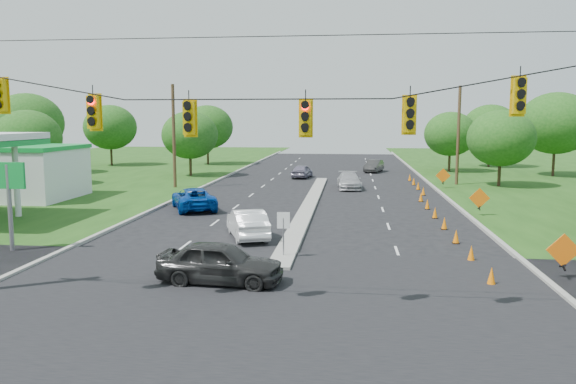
# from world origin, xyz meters

# --- Properties ---
(ground) EXTENTS (160.00, 160.00, 0.00)m
(ground) POSITION_xyz_m (0.00, 0.00, 0.00)
(ground) COLOR black
(ground) RESTS_ON ground
(cross_street) EXTENTS (160.00, 14.00, 0.02)m
(cross_street) POSITION_xyz_m (0.00, 0.00, 0.00)
(cross_street) COLOR black
(cross_street) RESTS_ON ground
(curb_left) EXTENTS (0.25, 110.00, 0.16)m
(curb_left) POSITION_xyz_m (-10.10, 30.00, 0.00)
(curb_left) COLOR gray
(curb_left) RESTS_ON ground
(curb_right) EXTENTS (0.25, 110.00, 0.16)m
(curb_right) POSITION_xyz_m (10.10, 30.00, 0.00)
(curb_right) COLOR gray
(curb_right) RESTS_ON ground
(median) EXTENTS (1.00, 34.00, 0.18)m
(median) POSITION_xyz_m (0.00, 21.00, 0.00)
(median) COLOR gray
(median) RESTS_ON ground
(median_sign) EXTENTS (0.55, 0.06, 2.05)m
(median_sign) POSITION_xyz_m (0.00, 6.00, 1.46)
(median_sign) COLOR gray
(median_sign) RESTS_ON ground
(signal_span) EXTENTS (25.60, 0.32, 9.00)m
(signal_span) POSITION_xyz_m (-0.05, -1.00, 4.97)
(signal_span) COLOR #422D1C
(signal_span) RESTS_ON ground
(utility_pole_far_left) EXTENTS (0.28, 0.28, 9.00)m
(utility_pole_far_left) POSITION_xyz_m (-12.50, 30.00, 4.50)
(utility_pole_far_left) COLOR #422D1C
(utility_pole_far_left) RESTS_ON ground
(utility_pole_far_right) EXTENTS (0.28, 0.28, 9.00)m
(utility_pole_far_right) POSITION_xyz_m (12.50, 35.00, 4.50)
(utility_pole_far_right) COLOR #422D1C
(utility_pole_far_right) RESTS_ON ground
(cone_0) EXTENTS (0.32, 0.32, 0.70)m
(cone_0) POSITION_xyz_m (7.99, 3.00, 0.35)
(cone_0) COLOR orange
(cone_0) RESTS_ON ground
(cone_1) EXTENTS (0.32, 0.32, 0.70)m
(cone_1) POSITION_xyz_m (7.99, 6.50, 0.35)
(cone_1) COLOR orange
(cone_1) RESTS_ON ground
(cone_2) EXTENTS (0.32, 0.32, 0.70)m
(cone_2) POSITION_xyz_m (7.99, 10.00, 0.35)
(cone_2) COLOR orange
(cone_2) RESTS_ON ground
(cone_3) EXTENTS (0.32, 0.32, 0.70)m
(cone_3) POSITION_xyz_m (7.99, 13.50, 0.35)
(cone_3) COLOR orange
(cone_3) RESTS_ON ground
(cone_4) EXTENTS (0.32, 0.32, 0.70)m
(cone_4) POSITION_xyz_m (7.99, 17.00, 0.35)
(cone_4) COLOR orange
(cone_4) RESTS_ON ground
(cone_5) EXTENTS (0.32, 0.32, 0.70)m
(cone_5) POSITION_xyz_m (7.99, 20.50, 0.35)
(cone_5) COLOR orange
(cone_5) RESTS_ON ground
(cone_6) EXTENTS (0.32, 0.32, 0.70)m
(cone_6) POSITION_xyz_m (7.99, 24.00, 0.35)
(cone_6) COLOR orange
(cone_6) RESTS_ON ground
(cone_7) EXTENTS (0.32, 0.32, 0.70)m
(cone_7) POSITION_xyz_m (8.59, 27.50, 0.35)
(cone_7) COLOR orange
(cone_7) RESTS_ON ground
(cone_8) EXTENTS (0.32, 0.32, 0.70)m
(cone_8) POSITION_xyz_m (8.59, 31.00, 0.35)
(cone_8) COLOR orange
(cone_8) RESTS_ON ground
(cone_9) EXTENTS (0.32, 0.32, 0.70)m
(cone_9) POSITION_xyz_m (8.59, 34.50, 0.35)
(cone_9) COLOR orange
(cone_9) RESTS_ON ground
(cone_10) EXTENTS (0.32, 0.32, 0.70)m
(cone_10) POSITION_xyz_m (8.59, 38.00, 0.35)
(cone_10) COLOR orange
(cone_10) RESTS_ON ground
(work_sign_0) EXTENTS (1.27, 0.58, 1.37)m
(work_sign_0) POSITION_xyz_m (10.80, 4.00, 1.09)
(work_sign_0) COLOR black
(work_sign_0) RESTS_ON ground
(work_sign_1) EXTENTS (1.27, 0.58, 1.37)m
(work_sign_1) POSITION_xyz_m (10.80, 18.00, 1.09)
(work_sign_1) COLOR black
(work_sign_1) RESTS_ON ground
(work_sign_2) EXTENTS (1.27, 0.58, 1.37)m
(work_sign_2) POSITION_xyz_m (10.80, 32.00, 1.09)
(work_sign_2) COLOR black
(work_sign_2) RESTS_ON ground
(tree_2) EXTENTS (5.88, 5.88, 6.86)m
(tree_2) POSITION_xyz_m (-26.00, 30.00, 4.34)
(tree_2) COLOR black
(tree_2) RESTS_ON ground
(tree_3) EXTENTS (7.56, 7.56, 8.82)m
(tree_3) POSITION_xyz_m (-32.00, 40.00, 5.58)
(tree_3) COLOR black
(tree_3) RESTS_ON ground
(tree_4) EXTENTS (6.72, 6.72, 7.84)m
(tree_4) POSITION_xyz_m (-28.00, 52.00, 4.96)
(tree_4) COLOR black
(tree_4) RESTS_ON ground
(tree_5) EXTENTS (5.88, 5.88, 6.86)m
(tree_5) POSITION_xyz_m (-14.00, 40.00, 4.34)
(tree_5) COLOR black
(tree_5) RESTS_ON ground
(tree_6) EXTENTS (6.72, 6.72, 7.84)m
(tree_6) POSITION_xyz_m (-16.00, 55.00, 4.96)
(tree_6) COLOR black
(tree_6) RESTS_ON ground
(tree_9) EXTENTS (5.88, 5.88, 6.86)m
(tree_9) POSITION_xyz_m (16.00, 34.00, 4.34)
(tree_9) COLOR black
(tree_9) RESTS_ON ground
(tree_10) EXTENTS (7.56, 7.56, 8.82)m
(tree_10) POSITION_xyz_m (24.00, 44.00, 5.58)
(tree_10) COLOR black
(tree_10) RESTS_ON ground
(tree_11) EXTENTS (6.72, 6.72, 7.84)m
(tree_11) POSITION_xyz_m (20.00, 55.00, 4.96)
(tree_11) COLOR black
(tree_11) RESTS_ON ground
(tree_12) EXTENTS (5.88, 5.88, 6.86)m
(tree_12) POSITION_xyz_m (14.00, 48.00, 4.34)
(tree_12) COLOR black
(tree_12) RESTS_ON ground
(black_sedan) EXTENTS (4.80, 2.30, 1.58)m
(black_sedan) POSITION_xyz_m (-1.86, 2.13, 0.79)
(black_sedan) COLOR #272727
(black_sedan) RESTS_ON ground
(white_sedan) EXTENTS (3.02, 4.74, 1.48)m
(white_sedan) POSITION_xyz_m (-2.36, 10.17, 0.74)
(white_sedan) COLOR white
(white_sedan) RESTS_ON ground
(blue_pickup) EXTENTS (4.43, 5.87, 1.48)m
(blue_pickup) POSITION_xyz_m (-7.58, 18.61, 0.74)
(blue_pickup) COLOR #053A9D
(blue_pickup) RESTS_ON ground
(silver_car_far) EXTENTS (2.30, 4.96, 1.40)m
(silver_car_far) POSITION_xyz_m (2.71, 31.14, 0.70)
(silver_car_far) COLOR #A5A6AA
(silver_car_far) RESTS_ON ground
(silver_car_oncoming) EXTENTS (2.18, 4.26, 1.39)m
(silver_car_oncoming) POSITION_xyz_m (-2.15, 39.72, 0.69)
(silver_car_oncoming) COLOR slate
(silver_car_oncoming) RESTS_ON ground
(dark_car_receding) EXTENTS (2.54, 4.51, 1.41)m
(dark_car_receding) POSITION_xyz_m (5.45, 46.97, 0.70)
(dark_car_receding) COLOR #2B2B2B
(dark_car_receding) RESTS_ON ground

